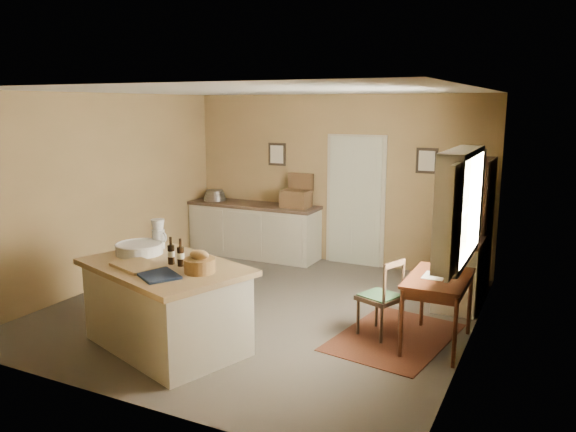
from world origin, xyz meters
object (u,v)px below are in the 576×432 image
work_island (166,303)px  writing_desk (439,285)px  right_cabinet (460,270)px  desk_chair (380,298)px  sideboard (255,228)px  shelving_unit (480,228)px

work_island → writing_desk: size_ratio=2.04×
writing_desk → right_cabinet: 1.42m
right_cabinet → desk_chair: bearing=-114.0°
sideboard → shelving_unit: 3.74m
desk_chair → right_cabinet: bearing=87.1°
work_island → shelving_unit: 4.25m
writing_desk → shelving_unit: bearing=85.6°
work_island → desk_chair: bearing=52.2°
right_cabinet → shelving_unit: (0.15, 0.53, 0.46)m
sideboard → work_island: bearing=-75.0°
work_island → desk_chair: work_island is taller
sideboard → desk_chair: size_ratio=2.61×
desk_chair → shelving_unit: size_ratio=0.47×
work_island → desk_chair: 2.33m
work_island → sideboard: bearing=123.8°
sideboard → right_cabinet: size_ratio=2.29×
work_island → writing_desk: work_island is taller
sideboard → right_cabinet: 3.66m
sideboard → right_cabinet: (3.54, -0.92, -0.02)m
writing_desk → right_cabinet: (-0.00, 1.40, -0.22)m
sideboard → desk_chair: bearing=-38.7°
desk_chair → right_cabinet: 1.55m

